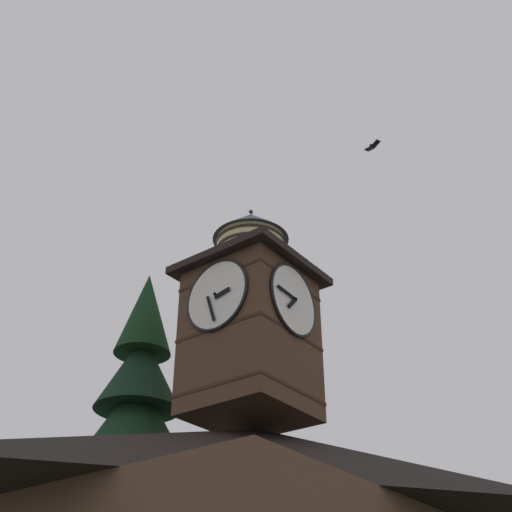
# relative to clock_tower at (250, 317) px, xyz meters

# --- Properties ---
(clock_tower) EXTENTS (3.96, 3.96, 7.58)m
(clock_tower) POSITION_rel_clock_tower_xyz_m (0.00, 0.00, 0.00)
(clock_tower) COLOR #4C3323
(clock_tower) RESTS_ON building_main
(flying_bird_high) EXTENTS (0.38, 0.67, 0.14)m
(flying_bird_high) POSITION_rel_clock_tower_xyz_m (-1.42, 4.23, 5.89)
(flying_bird_high) COLOR black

